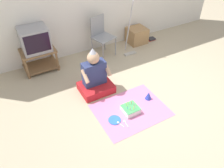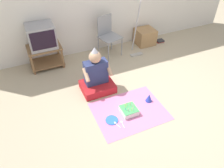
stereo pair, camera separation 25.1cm
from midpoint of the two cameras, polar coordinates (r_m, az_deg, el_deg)
name	(u,v)px [view 1 (the left image)]	position (r m, az deg, el deg)	size (l,w,h in m)	color
ground_plane	(155,98)	(3.80, 9.41, -3.60)	(16.00, 16.00, 0.00)	tan
tv_stand	(39,58)	(4.55, -19.98, 6.38)	(0.64, 0.47, 0.44)	olive
tv	(35,39)	(4.36, -21.14, 10.78)	(0.50, 0.44, 0.44)	#99999E
folding_chair	(101,34)	(4.69, -4.48, 12.97)	(0.50, 0.48, 0.84)	gray
cardboard_box_stack	(137,35)	(5.32, 5.12, 12.52)	(0.42, 0.41, 0.36)	#A87F51
dust_mop	(129,39)	(4.78, 3.06, 11.57)	(0.28, 0.26, 1.18)	#B2ADA3
book_pile	(151,39)	(5.53, 8.95, 11.52)	(0.18, 0.14, 0.05)	#B72D28
person_seated	(95,78)	(3.76, -6.37, 1.53)	(0.56, 0.45, 0.84)	red
party_cloth	(131,110)	(3.55, 2.89, -6.83)	(1.13, 0.87, 0.01)	pink
birthday_cake	(130,109)	(3.49, 2.79, -6.67)	(0.25, 0.25, 0.16)	white
party_hat_blue	(149,95)	(3.71, 7.62, -3.03)	(0.11, 0.11, 0.14)	blue
paper_plate	(115,120)	(3.39, -1.48, -9.44)	(0.20, 0.20, 0.01)	blue
plastic_spoon_near	(119,123)	(3.34, -0.37, -10.24)	(0.06, 0.14, 0.01)	white
plastic_spoon_far	(125,122)	(3.36, 1.26, -9.97)	(0.04, 0.15, 0.01)	white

